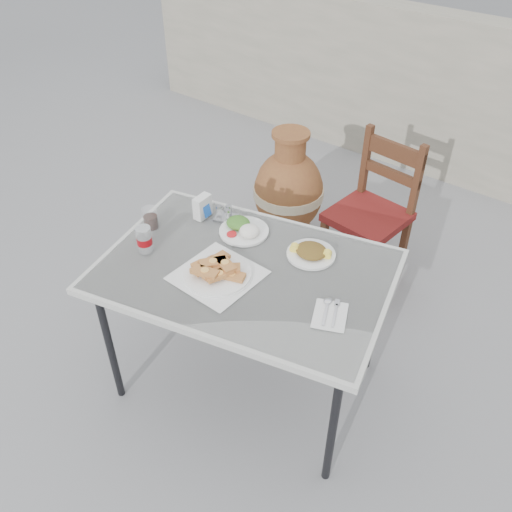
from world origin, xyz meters
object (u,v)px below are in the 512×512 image
Objects in this scene: salad_rice_plate at (243,228)px; terracotta_urn at (288,193)px; cola_glass at (151,219)px; napkin_holder at (203,207)px; chair at (372,212)px; soda_can at (144,239)px; cafe_table at (245,277)px; salad_chopped_plate at (311,252)px; pide_plate at (217,270)px; condiment_caddy at (226,215)px.

terracotta_urn is (-0.37, 0.91, -0.40)m from salad_rice_plate.
napkin_holder is at bearing 58.04° from cola_glass.
chair is at bearing 62.48° from cola_glass.
soda_can is at bearing -124.73° from salad_rice_plate.
terracotta_urn is (-0.53, 1.11, -0.33)m from cafe_table.
cola_glass is 1.33m from chair.
chair is (-0.12, 0.86, -0.30)m from salad_chopped_plate.
terracotta_urn is (0.00, 1.15, -0.43)m from cola_glass.
salad_chopped_plate is 1.77× the size of soda_can.
pide_plate is at bearing -68.78° from terracotta_urn.
napkin_holder reaches higher than condiment_caddy.
salad_rice_plate is at bearing -172.14° from salad_chopped_plate.
cafe_table is 0.45m from napkin_holder.
cola_glass reaches higher than salad_rice_plate.
soda_can is (-0.37, -0.07, 0.03)m from pide_plate.
pide_plate is 0.33m from salad_rice_plate.
salad_chopped_plate is (0.24, 0.35, -0.01)m from pide_plate.
salad_chopped_plate is 0.58m from napkin_holder.
pide_plate reaches higher than salad_rice_plate.
condiment_caddy is (0.13, 0.40, -0.04)m from soda_can.
napkin_holder reaches higher than salad_chopped_plate.
salad_chopped_plate is at bearing -50.63° from terracotta_urn.
terracotta_urn is at bearing 89.97° from cola_glass.
soda_can is 1.37m from terracotta_urn.
chair is at bearing 86.88° from cafe_table.
napkin_holder is at bearing -175.22° from salad_rice_plate.
chair is (0.49, 1.28, -0.34)m from soda_can.
soda_can is 0.15× the size of terracotta_urn.
pide_plate is at bearing -8.75° from cola_glass.
cafe_table is 0.47m from soda_can.
pide_plate reaches higher than salad_chopped_plate.
cola_glass is at bearing 128.11° from soda_can.
napkin_holder is 0.12× the size of chair.
cola_glass is 0.25m from napkin_holder.
pide_plate is at bearing -89.17° from chair.
terracotta_urn is at bearing 129.37° from salad_chopped_plate.
cola_glass is 1.23m from terracotta_urn.
salad_chopped_plate is at bearing 54.17° from cafe_table.
condiment_caddy is at bearing -105.79° from chair.
chair is at bearing 97.72° from salad_chopped_plate.
chair reaches higher than condiment_caddy.
pide_plate is at bearing 10.28° from soda_can.
cola_glass is (-0.47, 0.07, 0.02)m from pide_plate.
pide_plate is at bearing -54.58° from condiment_caddy.
pide_plate is 0.48m from cola_glass.
soda_can is at bearing -157.55° from cafe_table.
condiment_caddy is 0.16× the size of terracotta_urn.
condiment_caddy is at bearing -75.14° from terracotta_urn.
condiment_caddy is 0.14× the size of chair.
cafe_table is 0.55m from cola_glass.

